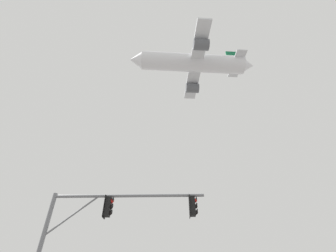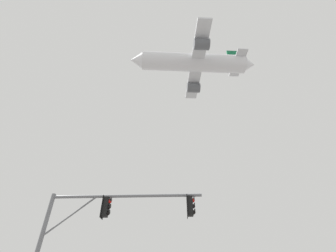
{
  "view_description": "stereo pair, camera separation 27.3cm",
  "coord_description": "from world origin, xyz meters",
  "views": [
    {
      "loc": [
        -0.94,
        -5.38,
        1.38
      ],
      "look_at": [
        0.1,
        13.75,
        15.39
      ],
      "focal_mm": 25.21,
      "sensor_mm": 36.0,
      "label": 1
    },
    {
      "loc": [
        -0.67,
        -5.39,
        1.38
      ],
      "look_at": [
        0.1,
        13.75,
        15.39
      ],
      "focal_mm": 25.21,
      "sensor_mm": 36.0,
      "label": 2
    }
  ],
  "objects": [
    {
      "name": "signal_pole_near",
      "position": [
        -3.19,
        6.08,
        4.28
      ],
      "size": [
        7.4,
        0.85,
        5.57
      ],
      "color": "slate",
      "rests_on": "ground"
    },
    {
      "name": "airplane",
      "position": [
        5.69,
        24.93,
        39.35
      ],
      "size": [
        24.94,
        19.27,
        6.84
      ],
      "color": "white"
    }
  ]
}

